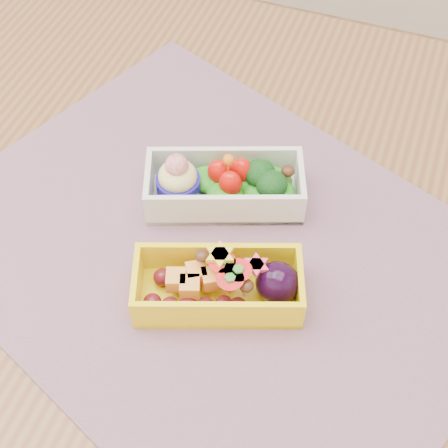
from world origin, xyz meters
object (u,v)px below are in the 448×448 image
(table, at_px, (252,318))
(placemat, at_px, (215,251))
(bento_white, at_px, (224,185))
(bento_yellow, at_px, (222,285))

(table, relative_size, placemat, 2.36)
(bento_white, height_order, bento_yellow, bento_white)
(placemat, relative_size, bento_yellow, 3.20)
(bento_white, bearing_deg, table, -69.38)
(placemat, distance_m, bento_yellow, 0.06)
(bento_yellow, bearing_deg, table, 47.82)
(table, distance_m, placemat, 0.11)
(placemat, bearing_deg, bento_yellow, -62.21)
(placemat, relative_size, bento_white, 3.06)
(bento_white, distance_m, bento_yellow, 0.11)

